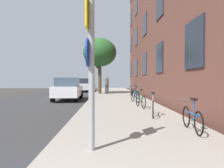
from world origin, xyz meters
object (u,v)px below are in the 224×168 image
object	(u,v)px
bicycle_1	(153,106)
bicycle_4	(135,94)
bicycle_0	(192,118)
bicycle_2	(141,100)
pedestrian_0	(107,84)
sign_post	(90,55)
bicycle_5	(132,92)
car_0	(68,89)
traffic_light	(98,71)
tree_near	(100,53)
car_1	(86,85)
bicycle_3	(135,96)

from	to	relation	value
bicycle_1	bicycle_4	world-z (taller)	bicycle_1
bicycle_0	bicycle_1	distance (m)	2.46
bicycle_2	pedestrian_0	bearing A→B (deg)	99.38
sign_post	bicycle_2	size ratio (longest dim) A/B	2.09
sign_post	bicycle_5	world-z (taller)	sign_post
pedestrian_0	car_0	bearing A→B (deg)	-118.17
bicycle_1	bicycle_4	distance (m)	7.21
traffic_light	bicycle_1	bearing A→B (deg)	-80.10
bicycle_0	car_0	xyz separation A→B (m)	(-5.07, 9.66, 0.37)
sign_post	tree_near	bearing A→B (deg)	91.23
car_0	bicycle_2	bearing A→B (deg)	-47.51
tree_near	bicycle_0	world-z (taller)	tree_near
bicycle_1	pedestrian_0	world-z (taller)	pedestrian_0
bicycle_0	car_1	xyz separation A→B (m)	(-4.76, 20.24, 0.37)
tree_near	bicycle_2	xyz separation A→B (m)	(2.35, -10.46, -3.65)
car_0	sign_post	bearing A→B (deg)	-77.54
tree_near	pedestrian_0	bearing A→B (deg)	-29.02
bicycle_5	car_0	bearing A→B (deg)	-154.48
pedestrian_0	bicycle_2	bearing A→B (deg)	-80.62
bicycle_1	tree_near	bearing A→B (deg)	100.76
bicycle_5	pedestrian_0	world-z (taller)	pedestrian_0
traffic_light	bicycle_4	world-z (taller)	traffic_light
bicycle_2	bicycle_4	bearing A→B (deg)	85.29
sign_post	bicycle_4	xyz separation A→B (m)	(2.39, 11.06, -1.52)
car_1	car_0	bearing A→B (deg)	-91.66
tree_near	bicycle_3	size ratio (longest dim) A/B	3.26
bicycle_2	bicycle_4	size ratio (longest dim) A/B	1.02
traffic_light	bicycle_1	world-z (taller)	traffic_light
bicycle_1	bicycle_3	distance (m)	4.80
bicycle_1	pedestrian_0	xyz separation A→B (m)	(-1.75, 12.47, 0.61)
bicycle_4	car_0	xyz separation A→B (m)	(-4.85, 0.06, 0.36)
bicycle_4	car_1	size ratio (longest dim) A/B	0.35
bicycle_5	bicycle_4	bearing A→B (deg)	-91.06
bicycle_1	bicycle_2	world-z (taller)	bicycle_2
tree_near	bicycle_3	xyz separation A→B (m)	(2.41, -8.05, -3.63)
sign_post	car_1	world-z (taller)	sign_post
bicycle_1	bicycle_3	xyz separation A→B (m)	(-0.03, 4.80, 0.03)
bicycle_4	pedestrian_0	bearing A→B (deg)	111.33
traffic_light	car_1	xyz separation A→B (m)	(-1.50, 2.17, -1.65)
traffic_light	tree_near	size ratio (longest dim) A/B	0.64
bicycle_1	bicycle_5	xyz separation A→B (m)	(0.35, 9.60, -0.01)
bicycle_0	bicycle_2	bearing A→B (deg)	97.33
bicycle_4	bicycle_1	bearing A→B (deg)	-92.43
sign_post	bicycle_1	bearing A→B (deg)	61.64
sign_post	bicycle_5	size ratio (longest dim) A/B	2.01
tree_near	bicycle_4	bearing A→B (deg)	-64.06
bicycle_5	car_1	world-z (taller)	car_1
traffic_light	car_0	bearing A→B (deg)	-102.13
traffic_light	tree_near	world-z (taller)	tree_near
bicycle_4	car_1	xyz separation A→B (m)	(-4.54, 10.64, 0.37)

